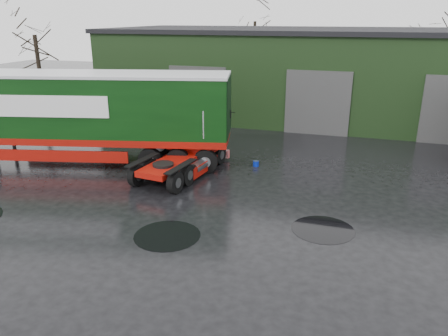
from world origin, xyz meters
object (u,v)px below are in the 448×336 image
at_px(tree_left, 38,60).
at_px(tree_back_a, 255,41).
at_px(hero_tractor, 180,135).
at_px(warehouse, 327,73).
at_px(trailer_left, 84,118).
at_px(wash_bucket, 256,164).
at_px(tree_back_b, 429,56).

xyz_separation_m(tree_left, tree_back_a, (11.00, 18.00, 0.50)).
distance_m(hero_tractor, tree_left, 15.77).
height_order(warehouse, tree_left, tree_left).
relative_size(tree_left, tree_back_a, 0.89).
xyz_separation_m(hero_tractor, trailer_left, (-5.34, 0.28, 0.38)).
relative_size(warehouse, wash_bucket, 111.12).
height_order(warehouse, tree_back_a, tree_back_a).
relative_size(warehouse, trailer_left, 2.18).
xyz_separation_m(hero_tractor, tree_left, (-13.68, 7.50, 2.33)).
bearing_deg(warehouse, tree_left, -157.17).
relative_size(tree_back_a, tree_back_b, 1.27).
bearing_deg(warehouse, tree_back_a, 128.66).
bearing_deg(trailer_left, tree_back_b, -49.81).
relative_size(tree_left, tree_back_b, 1.13).
bearing_deg(warehouse, tree_back_b, 51.34).
height_order(wash_bucket, tree_back_b, tree_back_b).
bearing_deg(wash_bucket, trailer_left, -167.23).
bearing_deg(hero_tractor, warehouse, 78.85).
height_order(tree_left, tree_back_b, tree_left).
xyz_separation_m(trailer_left, tree_left, (-8.34, 7.22, 1.95)).
bearing_deg(hero_tractor, tree_back_b, 70.21).
distance_m(trailer_left, tree_back_a, 25.48).
height_order(wash_bucket, tree_left, tree_left).
bearing_deg(tree_back_b, warehouse, -128.66).
height_order(warehouse, hero_tractor, warehouse).
bearing_deg(hero_tractor, tree_back_a, 103.79).
distance_m(warehouse, tree_back_b, 12.82).
xyz_separation_m(trailer_left, tree_back_b, (18.66, 25.22, 1.45)).
distance_m(hero_tractor, tree_back_b, 28.83).
bearing_deg(trailer_left, hero_tractor, -106.31).
relative_size(hero_tractor, tree_back_a, 0.65).
distance_m(tree_left, tree_back_b, 32.45).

